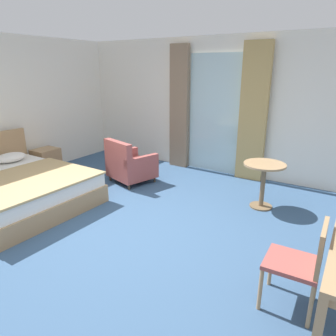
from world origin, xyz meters
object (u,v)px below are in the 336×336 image
Objects in this scene: bed at (11,189)px; armchair_by_window at (129,165)px; nightstand at (46,161)px; round_cafe_table at (264,175)px; desk_chair at (302,261)px.

bed is 2.03m from armchair_by_window.
nightstand is at bearing 123.43° from bed.
bed is at bearing -148.99° from round_cafe_table.
bed is 4.48× the size of nightstand.
armchair_by_window is at bearing 16.15° from nightstand.
armchair_by_window is at bearing -175.02° from round_cafe_table.
round_cafe_table is (3.36, 2.02, 0.25)m from bed.
desk_chair is 1.21× the size of round_cafe_table.
armchair_by_window is 2.47m from round_cafe_table.
bed is 1.55m from nightstand.
desk_chair is (5.12, -1.24, 0.23)m from nightstand.
armchair_by_window is (-3.35, 1.76, -0.15)m from desk_chair.
round_cafe_table is at bearing 4.98° from armchair_by_window.
armchair_by_window reaches higher than nightstand.
round_cafe_table reaches higher than nightstand.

